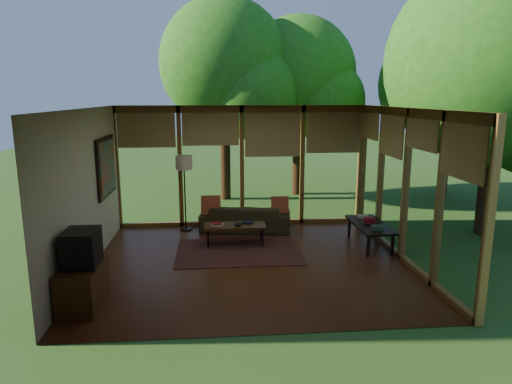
{
  "coord_description": "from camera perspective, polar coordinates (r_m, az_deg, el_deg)",
  "views": [
    {
      "loc": [
        -0.58,
        -7.63,
        2.9
      ],
      "look_at": [
        0.16,
        0.7,
        1.13
      ],
      "focal_mm": 32.0,
      "sensor_mm": 36.0,
      "label": 1
    }
  ],
  "objects": [
    {
      "name": "tree_se",
      "position": [
        10.53,
        27.21,
        14.1
      ],
      "size": [
        4.14,
        4.14,
        5.61
      ],
      "color": "#321E12",
      "rests_on": "ground"
    },
    {
      "name": "tree_nw",
      "position": [
        12.94,
        -4.02,
        15.71
      ],
      "size": [
        3.53,
        3.53,
        5.53
      ],
      "color": "#321E12",
      "rests_on": "ground"
    },
    {
      "name": "ct_bowl",
      "position": [
        8.87,
        -2.3,
        -4.05
      ],
      "size": [
        0.16,
        0.16,
        0.07
      ],
      "primitive_type": "ellipsoid",
      "color": "black",
      "rests_on": "coffee_table"
    },
    {
      "name": "window_wall_back",
      "position": [
        10.26,
        -1.77,
        3.24
      ],
      "size": [
        5.5,
        0.12,
        2.7
      ],
      "primitive_type": "cube",
      "color": "brown",
      "rests_on": "ground"
    },
    {
      "name": "wall_left",
      "position": [
        8.08,
        -20.54,
        0.1
      ],
      "size": [
        0.04,
        5.0,
        2.7
      ],
      "primitive_type": "cube",
      "color": "silver",
      "rests_on": "ground"
    },
    {
      "name": "exterior_lawn",
      "position": [
        18.06,
        23.38,
        1.68
      ],
      "size": [
        40.0,
        40.0,
        0.0
      ],
      "primitive_type": "plane",
      "color": "#2E5921",
      "rests_on": "ground"
    },
    {
      "name": "console_book_a",
      "position": [
        8.83,
        14.92,
        -4.32
      ],
      "size": [
        0.22,
        0.18,
        0.07
      ],
      "primitive_type": "cube",
      "rotation": [
        0.0,
        0.0,
        -0.15
      ],
      "color": "#31574C",
      "rests_on": "side_console"
    },
    {
      "name": "television",
      "position": [
        6.76,
        -20.99,
        -6.54
      ],
      "size": [
        0.45,
        0.55,
        0.5
      ],
      "primitive_type": "cube",
      "color": "black",
      "rests_on": "media_cabinet"
    },
    {
      "name": "side_console",
      "position": [
        9.21,
        14.06,
        -4.12
      ],
      "size": [
        0.6,
        1.4,
        0.46
      ],
      "color": "black",
      "rests_on": "floor"
    },
    {
      "name": "sofa",
      "position": [
        10.0,
        -1.32,
        -3.24
      ],
      "size": [
        2.04,
        1.05,
        0.57
      ],
      "primitive_type": "imported",
      "rotation": [
        0.0,
        0.0,
        2.99
      ],
      "color": "#36301B",
      "rests_on": "floor"
    },
    {
      "name": "wall_front",
      "position": [
        5.39,
        1.35,
        -4.8
      ],
      "size": [
        5.5,
        0.04,
        2.7
      ],
      "primitive_type": "cube",
      "color": "silver",
      "rests_on": "ground"
    },
    {
      "name": "tree_far",
      "position": [
        14.01,
        22.01,
        12.34
      ],
      "size": [
        3.37,
        3.37,
        4.9
      ],
      "color": "#321E12",
      "rests_on": "ground"
    },
    {
      "name": "window_wall_right",
      "position": [
        8.47,
        18.2,
        0.78
      ],
      "size": [
        0.12,
        5.0,
        2.7
      ],
      "primitive_type": "cube",
      "color": "brown",
      "rests_on": "ground"
    },
    {
      "name": "pillow_right",
      "position": [
        9.95,
        3.0,
        -1.65
      ],
      "size": [
        0.37,
        0.2,
        0.39
      ],
      "primitive_type": "cube",
      "rotation": [
        -0.21,
        0.0,
        0.0
      ],
      "color": "maroon",
      "rests_on": "sofa"
    },
    {
      "name": "rug",
      "position": [
        8.73,
        -2.2,
        -7.43
      ],
      "size": [
        2.33,
        1.65,
        0.01
      ],
      "primitive_type": "cube",
      "color": "maroon",
      "rests_on": "floor"
    },
    {
      "name": "ceiling",
      "position": [
        7.65,
        -0.73,
        10.43
      ],
      "size": [
        5.5,
        5.5,
        0.0
      ],
      "primitive_type": "plane",
      "rotation": [
        3.14,
        0.0,
        0.0
      ],
      "color": "silver",
      "rests_on": "ground"
    },
    {
      "name": "ct_book_upper",
      "position": [
        8.9,
        -4.89,
        -3.95
      ],
      "size": [
        0.18,
        0.14,
        0.03
      ],
      "primitive_type": "cube",
      "rotation": [
        0.0,
        0.0,
        -0.01
      ],
      "color": "maroon",
      "rests_on": "coffee_table"
    },
    {
      "name": "console_book_c",
      "position": [
        9.6,
        13.21,
        -2.98
      ],
      "size": [
        0.21,
        0.17,
        0.05
      ],
      "primitive_type": "cube",
      "rotation": [
        0.0,
        0.0,
        -0.11
      ],
      "color": "beige",
      "rests_on": "side_console"
    },
    {
      "name": "floor_lamp",
      "position": [
        9.91,
        -8.99,
        3.12
      ],
      "size": [
        0.36,
        0.36,
        1.65
      ],
      "color": "black",
      "rests_on": "floor"
    },
    {
      "name": "ct_book_lower",
      "position": [
        8.91,
        -4.89,
        -4.13
      ],
      "size": [
        0.26,
        0.22,
        0.03
      ],
      "primitive_type": "cube",
      "rotation": [
        0.0,
        0.0,
        -0.26
      ],
      "color": "beige",
      "rests_on": "coffee_table"
    },
    {
      "name": "pillow_left",
      "position": [
        9.85,
        -5.67,
        -1.7
      ],
      "size": [
        0.42,
        0.22,
        0.44
      ],
      "primitive_type": "cube",
      "rotation": [
        -0.21,
        0.0,
        0.0
      ],
      "color": "maroon",
      "rests_on": "sofa"
    },
    {
      "name": "floor",
      "position": [
        8.18,
        -0.68,
        -8.83
      ],
      "size": [
        5.5,
        5.5,
        0.0
      ],
      "primitive_type": "plane",
      "color": "#5B2A18",
      "rests_on": "ground"
    },
    {
      "name": "ct_book_side",
      "position": [
        9.06,
        -1.09,
        -3.83
      ],
      "size": [
        0.25,
        0.2,
        0.03
      ],
      "primitive_type": "cube",
      "rotation": [
        0.0,
        0.0,
        -0.21
      ],
      "color": "black",
      "rests_on": "coffee_table"
    },
    {
      "name": "wall_painting",
      "position": [
        9.37,
        -18.19,
        3.05
      ],
      "size": [
        0.06,
        1.35,
        1.15
      ],
      "color": "black",
      "rests_on": "wall_left"
    },
    {
      "name": "coffee_table",
      "position": [
        8.98,
        -2.65,
        -4.31
      ],
      "size": [
        1.2,
        0.5,
        0.43
      ],
      "color": "#4C2D14",
      "rests_on": "floor"
    },
    {
      "name": "console_book_b",
      "position": [
        9.23,
        13.98,
        -3.47
      ],
      "size": [
        0.25,
        0.21,
        0.1
      ],
      "primitive_type": "cube",
      "rotation": [
        0.0,
        0.0,
        -0.26
      ],
      "color": "maroon",
      "rests_on": "side_console"
    },
    {
      "name": "tree_ne",
      "position": [
        13.65,
        5.33,
        14.43
      ],
      "size": [
        3.28,
        3.28,
        5.16
      ],
      "color": "#321E12",
      "rests_on": "ground"
    },
    {
      "name": "media_cabinet",
      "position": [
        6.95,
        -20.81,
        -10.85
      ],
      "size": [
        0.5,
        1.0,
        0.6
      ],
      "primitive_type": "cube",
      "color": "#4C2D14",
      "rests_on": "floor"
    }
  ]
}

